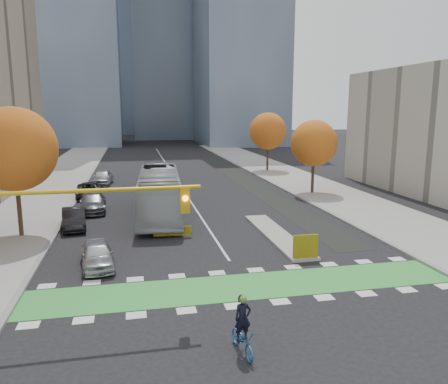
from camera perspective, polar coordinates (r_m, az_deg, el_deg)
name	(u,v)px	position (r m, az deg, el deg)	size (l,w,h in m)	color
ground	(255,300)	(19.28, 4.07, -13.88)	(300.00, 300.00, 0.00)	black
sidewalk_west	(26,210)	(38.65, -24.48, -2.11)	(7.00, 120.00, 0.15)	gray
sidewalk_east	(336,196)	(41.94, 14.38, -0.53)	(7.00, 120.00, 0.15)	gray
curb_west	(71,208)	(38.02, -19.33, -1.95)	(0.30, 120.00, 0.16)	gray
curb_east	(300,198)	(40.52, 9.93, -0.74)	(0.30, 120.00, 0.16)	gray
bike_crossing	(246,286)	(20.60, 2.90, -12.18)	(20.00, 3.00, 0.01)	green
centre_line	(171,172)	(57.60, -6.91, 2.65)	(0.15, 70.00, 0.01)	silver
bike_lane_paint	(246,182)	(49.11, 2.90, 1.32)	(2.50, 50.00, 0.01)	black
median_island	(276,235)	(28.46, 6.87, -5.55)	(1.60, 10.00, 0.16)	gray
hazard_board	(306,246)	(23.95, 10.61, -7.00)	(1.40, 0.12, 1.30)	yellow
tower_ne	(239,11)	(107.11, 1.95, 22.57)	(18.00, 24.00, 60.00)	#47566B
tower_far	(130,12)	(160.06, -12.24, 22.03)	(26.00, 26.00, 80.00)	#47566B
tree_west	(14,149)	(29.79, -25.74, 5.04)	(5.20, 5.20, 8.22)	#332114
tree_east_near	(314,143)	(42.47, 11.66, 6.25)	(4.40, 4.40, 7.08)	#332114
tree_east_far	(268,131)	(57.60, 5.76, 7.91)	(4.80, 4.80, 7.65)	#332114
traffic_signal_west	(50,221)	(17.07, -21.79, -3.56)	(8.53, 0.56, 5.20)	#BF9914
cyclist	(243,334)	(15.24, 2.45, -18.06)	(0.87, 1.85, 2.05)	#205795
bus	(159,193)	(33.56, -8.44, -0.09)	(3.00, 12.84, 3.58)	#ABAFB2
parked_car_a	(97,254)	(23.64, -16.26, -7.82)	(1.59, 3.96, 1.35)	#A9A9AE
parked_car_b	(74,218)	(31.57, -19.04, -3.29)	(1.47, 4.21, 1.39)	black
parked_car_c	(93,202)	(36.32, -16.78, -1.32)	(2.03, 5.00, 1.45)	#4F4E53
parked_car_d	(89,190)	(42.28, -17.27, 0.22)	(2.20, 4.78, 1.33)	black
parked_car_e	(102,177)	(48.78, -15.59, 1.85)	(1.94, 4.82, 1.64)	#A5A4AA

